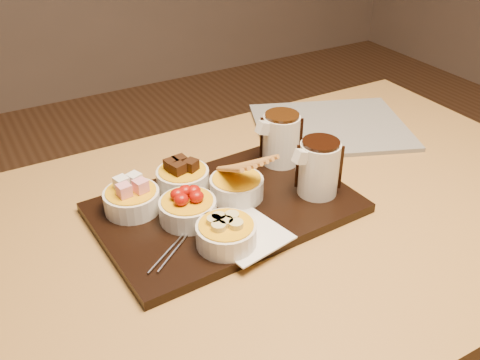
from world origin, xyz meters
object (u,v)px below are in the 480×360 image
pitcher_dark_chocolate (319,169)px  bowl_strawberries (188,210)px  pitcher_milk_chocolate (281,140)px  dining_table (289,248)px  newspaper (331,127)px  serving_board (226,208)px

pitcher_dark_chocolate → bowl_strawberries: bearing=167.3°
bowl_strawberries → pitcher_milk_chocolate: pitcher_milk_chocolate is taller
dining_table → bowl_strawberries: bearing=169.3°
newspaper → pitcher_milk_chocolate: bearing=-132.6°
newspaper → dining_table: bearing=-117.6°
pitcher_dark_chocolate → newspaper: 0.32m
dining_table → serving_board: serving_board is taller
pitcher_milk_chocolate → pitcher_dark_chocolate: bearing=-94.4°
serving_board → bowl_strawberries: (-0.08, -0.01, 0.03)m
pitcher_milk_chocolate → serving_board: bearing=-158.2°
dining_table → bowl_strawberries: (-0.20, 0.04, 0.14)m
pitcher_dark_chocolate → serving_board: bearing=160.0°
dining_table → bowl_strawberries: bowl_strawberries is taller
dining_table → serving_board: 0.16m
serving_board → newspaper: 0.42m
dining_table → serving_board: (-0.12, 0.05, 0.11)m
dining_table → bowl_strawberries: 0.24m
pitcher_dark_chocolate → newspaper: size_ratio=0.29×
bowl_strawberries → dining_table: bearing=-10.7°
serving_board → pitcher_dark_chocolate: bearing=-20.0°
bowl_strawberries → pitcher_dark_chocolate: size_ratio=0.97×
dining_table → pitcher_milk_chocolate: 0.22m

